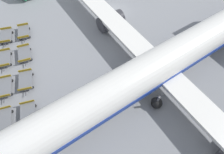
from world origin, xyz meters
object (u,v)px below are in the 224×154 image
(baggage_dolly_row_mid_b_col_b, at_px, (24,54))
(baggage_dolly_row_mid_b_col_c, at_px, (26,81))
(baggage_dolly_row_mid_a_col_d, at_px, (4,121))
(baggage_dolly_row_mid_b_col_d, at_px, (28,114))
(baggage_dolly_row_mid_a_col_a, at_px, (6,36))
(baggage_dolly_row_mid_b_col_a, at_px, (24,32))
(airplane, at_px, (168,60))
(baggage_dolly_row_mid_a_col_c, at_px, (5,87))
(baggage_dolly_row_mid_a_col_b, at_px, (4,59))

(baggage_dolly_row_mid_b_col_b, xyz_separation_m, baggage_dolly_row_mid_b_col_c, (4.29, -0.95, 0.00))
(baggage_dolly_row_mid_a_col_d, relative_size, baggage_dolly_row_mid_b_col_b, 1.00)
(baggage_dolly_row_mid_a_col_d, xyz_separation_m, baggage_dolly_row_mid_b_col_d, (0.58, 2.42, 0.00))
(baggage_dolly_row_mid_b_col_b, bearing_deg, baggage_dolly_row_mid_a_col_a, -162.79)
(baggage_dolly_row_mid_b_col_a, distance_m, baggage_dolly_row_mid_b_col_c, 8.81)
(baggage_dolly_row_mid_a_col_d, bearing_deg, airplane, 79.84)
(baggage_dolly_row_mid_b_col_d, bearing_deg, baggage_dolly_row_mid_a_col_c, -162.23)
(baggage_dolly_row_mid_a_col_b, bearing_deg, baggage_dolly_row_mid_a_col_c, -10.71)
(baggage_dolly_row_mid_a_col_b, bearing_deg, baggage_dolly_row_mid_b_col_a, 137.21)
(baggage_dolly_row_mid_b_col_c, bearing_deg, baggage_dolly_row_mid_a_col_b, -161.87)
(baggage_dolly_row_mid_a_col_d, bearing_deg, baggage_dolly_row_mid_b_col_a, 157.08)
(baggage_dolly_row_mid_a_col_b, xyz_separation_m, baggage_dolly_row_mid_a_col_d, (8.65, -1.75, 0.00))
(baggage_dolly_row_mid_b_col_a, bearing_deg, baggage_dolly_row_mid_b_col_b, -12.91)
(airplane, height_order, baggage_dolly_row_mid_a_col_b, airplane)
(baggage_dolly_row_mid_a_col_c, bearing_deg, baggage_dolly_row_mid_b_col_b, 139.81)
(baggage_dolly_row_mid_a_col_d, relative_size, baggage_dolly_row_mid_b_col_c, 1.00)
(baggage_dolly_row_mid_a_col_b, distance_m, baggage_dolly_row_mid_b_col_d, 9.25)
(baggage_dolly_row_mid_a_col_b, distance_m, baggage_dolly_row_mid_b_col_b, 2.58)
(baggage_dolly_row_mid_a_col_d, xyz_separation_m, baggage_dolly_row_mid_b_col_c, (-3.85, 3.32, 0.00))
(baggage_dolly_row_mid_a_col_c, xyz_separation_m, baggage_dolly_row_mid_b_col_d, (4.73, 1.52, 0.00))
(baggage_dolly_row_mid_b_col_d, bearing_deg, baggage_dolly_row_mid_b_col_b, 167.96)
(baggage_dolly_row_mid_b_col_a, bearing_deg, airplane, 40.32)
(baggage_dolly_row_mid_b_col_a, bearing_deg, baggage_dolly_row_mid_a_col_c, -27.74)
(baggage_dolly_row_mid_a_col_a, relative_size, baggage_dolly_row_mid_b_col_b, 1.00)
(baggage_dolly_row_mid_a_col_b, distance_m, baggage_dolly_row_mid_b_col_c, 5.05)
(airplane, distance_m, baggage_dolly_row_mid_a_col_b, 20.87)
(baggage_dolly_row_mid_b_col_b, bearing_deg, baggage_dolly_row_mid_b_col_c, -12.53)
(baggage_dolly_row_mid_b_col_c, relative_size, baggage_dolly_row_mid_b_col_d, 1.00)
(baggage_dolly_row_mid_b_col_a, distance_m, baggage_dolly_row_mid_b_col_b, 4.41)
(airplane, distance_m, baggage_dolly_row_mid_b_col_d, 16.65)
(baggage_dolly_row_mid_a_col_c, xyz_separation_m, baggage_dolly_row_mid_b_col_b, (-4.00, 3.38, 0.00))
(baggage_dolly_row_mid_b_col_a, height_order, baggage_dolly_row_mid_b_col_b, same)
(baggage_dolly_row_mid_a_col_a, relative_size, baggage_dolly_row_mid_b_col_d, 1.00)
(baggage_dolly_row_mid_a_col_a, distance_m, baggage_dolly_row_mid_a_col_d, 13.17)
(baggage_dolly_row_mid_a_col_a, height_order, baggage_dolly_row_mid_b_col_c, same)
(baggage_dolly_row_mid_b_col_a, relative_size, baggage_dolly_row_mid_b_col_b, 1.00)
(baggage_dolly_row_mid_b_col_b, bearing_deg, airplane, 51.38)
(baggage_dolly_row_mid_a_col_c, distance_m, baggage_dolly_row_mid_b_col_d, 4.96)
(baggage_dolly_row_mid_a_col_a, relative_size, baggage_dolly_row_mid_a_col_c, 1.00)
(airplane, height_order, baggage_dolly_row_mid_b_col_a, airplane)
(baggage_dolly_row_mid_a_col_a, bearing_deg, baggage_dolly_row_mid_a_col_d, -12.33)
(baggage_dolly_row_mid_a_col_d, distance_m, baggage_dolly_row_mid_b_col_c, 5.09)
(baggage_dolly_row_mid_b_col_a, xyz_separation_m, baggage_dolly_row_mid_b_col_d, (13.02, -2.85, 0.00))
(baggage_dolly_row_mid_b_col_d, bearing_deg, baggage_dolly_row_mid_a_col_d, -103.47)
(baggage_dolly_row_mid_a_col_c, xyz_separation_m, baggage_dolly_row_mid_a_col_d, (4.15, -0.90, 0.00))
(baggage_dolly_row_mid_a_col_d, height_order, baggage_dolly_row_mid_b_col_a, same)
(baggage_dolly_row_mid_a_col_c, bearing_deg, baggage_dolly_row_mid_a_col_a, 167.63)
(baggage_dolly_row_mid_a_col_a, bearing_deg, baggage_dolly_row_mid_b_col_b, 17.21)
(baggage_dolly_row_mid_a_col_b, height_order, baggage_dolly_row_mid_b_col_d, same)
(baggage_dolly_row_mid_a_col_d, height_order, baggage_dolly_row_mid_b_col_c, same)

